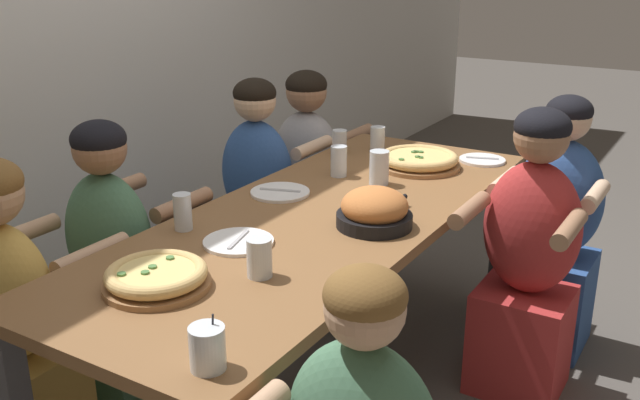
# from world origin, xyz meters

# --- Properties ---
(ground_plane) EXTENTS (18.00, 18.00, 0.00)m
(ground_plane) POSITION_xyz_m (0.00, 0.00, 0.00)
(ground_plane) COLOR #514C47
(ground_plane) RESTS_ON ground
(dining_table) EXTENTS (2.20, 0.83, 0.76)m
(dining_table) POSITION_xyz_m (0.00, 0.00, 0.68)
(dining_table) COLOR brown
(dining_table) RESTS_ON ground
(pizza_board_main) EXTENTS (0.30, 0.30, 0.06)m
(pizza_board_main) POSITION_xyz_m (-0.74, 0.08, 0.79)
(pizza_board_main) COLOR #996B42
(pizza_board_main) RESTS_ON dining_table
(pizza_board_second) EXTENTS (0.36, 0.36, 0.06)m
(pizza_board_second) POSITION_xyz_m (0.70, -0.07, 0.79)
(pizza_board_second) COLOR #996B42
(pizza_board_second) RESTS_ON dining_table
(skillet_bowl) EXTENTS (0.38, 0.26, 0.14)m
(skillet_bowl) POSITION_xyz_m (-0.01, -0.22, 0.82)
(skillet_bowl) COLOR black
(skillet_bowl) RESTS_ON dining_table
(empty_plate_a) EXTENTS (0.20, 0.20, 0.02)m
(empty_plate_a) POSITION_xyz_m (0.93, -0.27, 0.77)
(empty_plate_a) COLOR white
(empty_plate_a) RESTS_ON dining_table
(empty_plate_b) EXTENTS (0.23, 0.23, 0.02)m
(empty_plate_b) POSITION_xyz_m (-0.37, 0.08, 0.77)
(empty_plate_b) COLOR white
(empty_plate_b) RESTS_ON dining_table
(empty_plate_c) EXTENTS (0.23, 0.23, 0.02)m
(empty_plate_c) POSITION_xyz_m (0.10, 0.24, 0.77)
(empty_plate_c) COLOR white
(empty_plate_c) RESTS_ON dining_table
(cocktail_glass_blue) EXTENTS (0.08, 0.08, 0.13)m
(cocktail_glass_blue) POSITION_xyz_m (-0.98, -0.30, 0.81)
(cocktail_glass_blue) COLOR silver
(cocktail_glass_blue) RESTS_ON dining_table
(drinking_glass_a) EXTENTS (0.07, 0.07, 0.12)m
(drinking_glass_a) POSITION_xyz_m (-0.53, -0.12, 0.82)
(drinking_glass_a) COLOR silver
(drinking_glass_a) RESTS_ON dining_table
(drinking_glass_b) EXTENTS (0.08, 0.08, 0.14)m
(drinking_glass_b) POSITION_xyz_m (0.41, -0.03, 0.83)
(drinking_glass_b) COLOR silver
(drinking_glass_b) RESTS_ON dining_table
(drinking_glass_c) EXTENTS (0.06, 0.06, 0.13)m
(drinking_glass_c) POSITION_xyz_m (-0.37, 0.31, 0.82)
(drinking_glass_c) COLOR silver
(drinking_glass_c) RESTS_ON dining_table
(drinking_glass_d) EXTENTS (0.07, 0.07, 0.13)m
(drinking_glass_d) POSITION_xyz_m (0.42, 0.16, 0.82)
(drinking_glass_d) COLOR silver
(drinking_glass_d) RESTS_ON dining_table
(drinking_glass_e) EXTENTS (0.07, 0.07, 0.12)m
(drinking_glass_e) POSITION_xyz_m (0.83, 0.20, 0.82)
(drinking_glass_e) COLOR silver
(drinking_glass_e) RESTS_ON dining_table
(drinking_glass_f) EXTENTS (0.07, 0.07, 0.11)m
(drinking_glass_f) POSITION_xyz_m (0.72, 0.33, 0.81)
(drinking_glass_f) COLOR silver
(drinking_glass_f) RESTS_ON dining_table
(diner_near_midright) EXTENTS (0.51, 0.40, 1.13)m
(diner_near_midright) POSITION_xyz_m (0.45, -0.64, 0.52)
(diner_near_midright) COLOR #B22D2D
(diner_near_midright) RESTS_ON ground
(diner_far_midleft) EXTENTS (0.51, 0.40, 1.10)m
(diner_far_midleft) POSITION_xyz_m (-0.41, 0.64, 0.50)
(diner_far_midleft) COLOR #477556
(diner_far_midleft) RESTS_ON ground
(diner_far_midright) EXTENTS (0.51, 0.40, 1.11)m
(diner_far_midright) POSITION_xyz_m (0.49, 0.64, 0.51)
(diner_far_midright) COLOR #2D5193
(diner_far_midright) RESTS_ON ground
(diner_far_left) EXTENTS (0.51, 0.40, 1.07)m
(diner_far_left) POSITION_xyz_m (-0.84, 0.64, 0.50)
(diner_far_left) COLOR gold
(diner_far_left) RESTS_ON ground
(diner_near_right) EXTENTS (0.51, 0.40, 1.11)m
(diner_near_right) POSITION_xyz_m (0.86, -0.64, 0.50)
(diner_near_right) COLOR #2D5193
(diner_near_right) RESTS_ON ground
(diner_far_right) EXTENTS (0.51, 0.40, 1.09)m
(diner_far_right) POSITION_xyz_m (0.92, 0.64, 0.50)
(diner_far_right) COLOR #99999E
(diner_far_right) RESTS_ON ground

